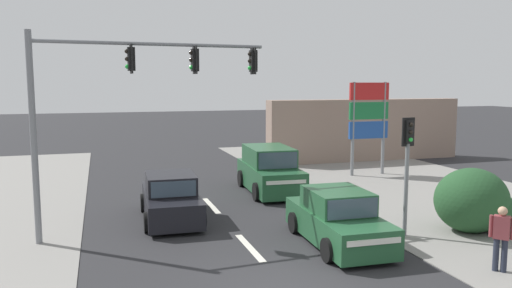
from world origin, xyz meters
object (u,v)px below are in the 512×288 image
(shopping_plaza_sign, at_px, (369,115))
(suv_receding_far, at_px, (270,171))
(sedan_crossing_left, at_px, (338,220))
(sedan_oncoming_near, at_px, (171,199))
(traffic_signal_mast, at_px, (120,90))
(pedestal_signal_right_kerb, at_px, (407,156))
(pedestrian_at_kerb, at_px, (501,235))

(shopping_plaza_sign, distance_m, suv_receding_far, 6.62)
(sedan_crossing_left, bearing_deg, sedan_oncoming_near, 136.51)
(shopping_plaza_sign, relative_size, sedan_oncoming_near, 1.07)
(traffic_signal_mast, distance_m, sedan_crossing_left, 7.31)
(shopping_plaza_sign, distance_m, sedan_crossing_left, 11.37)
(traffic_signal_mast, xyz_separation_m, suv_receding_far, (6.12, 4.37, -3.47))
(sedan_oncoming_near, bearing_deg, pedestal_signal_right_kerb, -31.56)
(shopping_plaza_sign, bearing_deg, pedestal_signal_right_kerb, -113.66)
(pedestal_signal_right_kerb, xyz_separation_m, sedan_oncoming_near, (-6.41, 3.94, -1.71))
(sedan_crossing_left, relative_size, pedestrian_at_kerb, 2.64)
(traffic_signal_mast, distance_m, shopping_plaza_sign, 13.74)
(sedan_crossing_left, distance_m, sedan_oncoming_near, 5.75)
(pedestal_signal_right_kerb, bearing_deg, sedan_crossing_left, -179.48)
(suv_receding_far, height_order, sedan_oncoming_near, suv_receding_far)
(suv_receding_far, bearing_deg, sedan_oncoming_near, -145.94)
(shopping_plaza_sign, xyz_separation_m, pedestrian_at_kerb, (-3.50, -12.35, -2.06))
(traffic_signal_mast, distance_m, pedestal_signal_right_kerb, 8.63)
(traffic_signal_mast, height_order, pedestal_signal_right_kerb, traffic_signal_mast)
(suv_receding_far, bearing_deg, pedestrian_at_kerb, -76.77)
(pedestrian_at_kerb, bearing_deg, traffic_signal_mast, 145.70)
(traffic_signal_mast, relative_size, shopping_plaza_sign, 1.50)
(traffic_signal_mast, xyz_separation_m, shopping_plaza_sign, (12.00, 6.54, -1.37))
(sedan_crossing_left, distance_m, pedestrian_at_kerb, 4.19)
(sedan_crossing_left, bearing_deg, pedestrian_at_kerb, -48.60)
(sedan_crossing_left, bearing_deg, suv_receding_far, 86.95)
(pedestal_signal_right_kerb, height_order, suv_receding_far, pedestal_signal_right_kerb)
(shopping_plaza_sign, height_order, sedan_crossing_left, shopping_plaza_sign)
(suv_receding_far, relative_size, sedan_oncoming_near, 1.08)
(traffic_signal_mast, relative_size, suv_receding_far, 1.49)
(shopping_plaza_sign, height_order, sedan_oncoming_near, shopping_plaza_sign)
(traffic_signal_mast, height_order, shopping_plaza_sign, traffic_signal_mast)
(pedestal_signal_right_kerb, xyz_separation_m, sedan_crossing_left, (-2.24, -0.02, -1.71))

